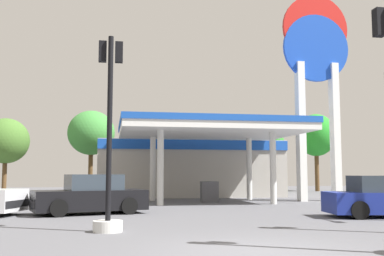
{
  "coord_description": "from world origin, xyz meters",
  "views": [
    {
      "loc": [
        -2.84,
        -8.75,
        1.51
      ],
      "look_at": [
        0.76,
        11.59,
        3.56
      ],
      "focal_mm": 43.05,
      "sensor_mm": 36.0,
      "label": 1
    }
  ],
  "objects_px": {
    "tree_2": "(91,133)",
    "traffic_signal_1": "(109,161)",
    "tree_1": "(6,141)",
    "tree_5": "(316,135)",
    "car_2": "(90,196)",
    "station_pole_sign": "(316,69)",
    "tree_4": "(266,142)",
    "car_1": "(384,198)",
    "tree_3": "(178,138)"
  },
  "relations": [
    {
      "from": "tree_1",
      "to": "car_2",
      "type": "bearing_deg",
      "value": -68.37
    },
    {
      "from": "car_1",
      "to": "car_2",
      "type": "distance_m",
      "value": 10.67
    },
    {
      "from": "tree_1",
      "to": "tree_3",
      "type": "xyz_separation_m",
      "value": [
        12.89,
        2.26,
        0.59
      ]
    },
    {
      "from": "tree_2",
      "to": "tree_3",
      "type": "distance_m",
      "value": 7.0
    },
    {
      "from": "tree_5",
      "to": "car_1",
      "type": "bearing_deg",
      "value": -109.88
    },
    {
      "from": "car_2",
      "to": "tree_3",
      "type": "distance_m",
      "value": 20.62
    },
    {
      "from": "traffic_signal_1",
      "to": "tree_2",
      "type": "height_order",
      "value": "tree_2"
    },
    {
      "from": "traffic_signal_1",
      "to": "tree_4",
      "type": "bearing_deg",
      "value": 62.32
    },
    {
      "from": "car_2",
      "to": "tree_4",
      "type": "bearing_deg",
      "value": 54.51
    },
    {
      "from": "station_pole_sign",
      "to": "car_1",
      "type": "relative_size",
      "value": 2.79
    },
    {
      "from": "tree_3",
      "to": "car_2",
      "type": "bearing_deg",
      "value": -107.58
    },
    {
      "from": "traffic_signal_1",
      "to": "tree_5",
      "type": "xyz_separation_m",
      "value": [
        17.78,
        25.31,
        3.01
      ]
    },
    {
      "from": "traffic_signal_1",
      "to": "tree_4",
      "type": "relative_size",
      "value": 0.94
    },
    {
      "from": "tree_1",
      "to": "tree_3",
      "type": "distance_m",
      "value": 13.1
    },
    {
      "from": "station_pole_sign",
      "to": "tree_2",
      "type": "bearing_deg",
      "value": 137.15
    },
    {
      "from": "car_2",
      "to": "tree_5",
      "type": "distance_m",
      "value": 27.35
    },
    {
      "from": "car_1",
      "to": "tree_1",
      "type": "bearing_deg",
      "value": 130.05
    },
    {
      "from": "tree_1",
      "to": "tree_5",
      "type": "bearing_deg",
      "value": 6.05
    },
    {
      "from": "tree_1",
      "to": "tree_2",
      "type": "height_order",
      "value": "tree_2"
    },
    {
      "from": "tree_2",
      "to": "tree_3",
      "type": "height_order",
      "value": "tree_2"
    },
    {
      "from": "station_pole_sign",
      "to": "car_2",
      "type": "relative_size",
      "value": 2.64
    },
    {
      "from": "car_1",
      "to": "tree_5",
      "type": "xyz_separation_m",
      "value": [
        8.27,
        22.86,
        4.2
      ]
    },
    {
      "from": "tree_4",
      "to": "tree_5",
      "type": "bearing_deg",
      "value": 7.36
    },
    {
      "from": "car_2",
      "to": "tree_4",
      "type": "distance_m",
      "value": 23.74
    },
    {
      "from": "station_pole_sign",
      "to": "traffic_signal_1",
      "type": "distance_m",
      "value": 17.34
    },
    {
      "from": "tree_3",
      "to": "traffic_signal_1",
      "type": "bearing_deg",
      "value": -102.32
    },
    {
      "from": "tree_4",
      "to": "tree_2",
      "type": "bearing_deg",
      "value": -176.21
    },
    {
      "from": "station_pole_sign",
      "to": "tree_3",
      "type": "bearing_deg",
      "value": 114.7
    },
    {
      "from": "car_2",
      "to": "tree_2",
      "type": "xyz_separation_m",
      "value": [
        -0.77,
        18.16,
        3.95
      ]
    },
    {
      "from": "car_1",
      "to": "tree_2",
      "type": "bearing_deg",
      "value": 117.28
    },
    {
      "from": "car_1",
      "to": "tree_5",
      "type": "height_order",
      "value": "tree_5"
    },
    {
      "from": "car_1",
      "to": "tree_4",
      "type": "bearing_deg",
      "value": 81.23
    },
    {
      "from": "tree_1",
      "to": "tree_5",
      "type": "xyz_separation_m",
      "value": [
        25.23,
        2.68,
        0.99
      ]
    },
    {
      "from": "tree_4",
      "to": "station_pole_sign",
      "type": "bearing_deg",
      "value": -96.34
    },
    {
      "from": "tree_5",
      "to": "car_2",
      "type": "bearing_deg",
      "value": -133.09
    },
    {
      "from": "tree_3",
      "to": "tree_5",
      "type": "bearing_deg",
      "value": 1.92
    },
    {
      "from": "car_2",
      "to": "tree_5",
      "type": "bearing_deg",
      "value": 46.91
    },
    {
      "from": "tree_2",
      "to": "tree_4",
      "type": "relative_size",
      "value": 1.15
    },
    {
      "from": "car_1",
      "to": "car_2",
      "type": "bearing_deg",
      "value": 162.99
    },
    {
      "from": "car_2",
      "to": "tree_5",
      "type": "height_order",
      "value": "tree_5"
    },
    {
      "from": "tree_2",
      "to": "station_pole_sign",
      "type": "bearing_deg",
      "value": -42.85
    },
    {
      "from": "tree_2",
      "to": "traffic_signal_1",
      "type": "bearing_deg",
      "value": -86.48
    },
    {
      "from": "tree_2",
      "to": "tree_4",
      "type": "height_order",
      "value": "tree_2"
    },
    {
      "from": "tree_4",
      "to": "car_2",
      "type": "bearing_deg",
      "value": -125.49
    },
    {
      "from": "tree_3",
      "to": "tree_4",
      "type": "distance_m",
      "value": 7.52
    },
    {
      "from": "car_2",
      "to": "tree_2",
      "type": "distance_m",
      "value": 18.6
    },
    {
      "from": "station_pole_sign",
      "to": "car_1",
      "type": "distance_m",
      "value": 11.65
    },
    {
      "from": "car_2",
      "to": "tree_5",
      "type": "relative_size",
      "value": 0.66
    },
    {
      "from": "station_pole_sign",
      "to": "tree_3",
      "type": "relative_size",
      "value": 1.97
    },
    {
      "from": "car_2",
      "to": "tree_3",
      "type": "xyz_separation_m",
      "value": [
        6.12,
        19.33,
        3.78
      ]
    }
  ]
}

